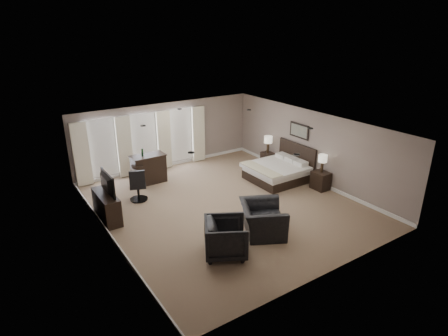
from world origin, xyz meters
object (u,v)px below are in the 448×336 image
bed (274,165)px  nightstand_far (267,159)px  dresser (107,207)px  armchair_far (226,236)px  desk_chair (138,184)px  nightstand_near (321,181)px  lamp_far (268,144)px  bar_counter (149,169)px  bar_stool_right (152,165)px  armchair_near (263,214)px  bar_stool_left (138,177)px  lamp_near (322,164)px  tv (105,192)px

bed → nightstand_far: size_ratio=3.74×
dresser → armchair_far: bearing=-60.9°
dresser → desk_chair: 1.46m
nightstand_far → desk_chair: desk_chair is taller
bed → nightstand_near: size_ratio=3.12×
lamp_far → nightstand_near: bearing=-90.0°
bar_counter → bar_stool_right: size_ratio=1.58×
lamp_far → armchair_far: (-5.00, -4.40, -0.35)m
armchair_near → bar_counter: 5.20m
dresser → armchair_far: 3.95m
nightstand_far → armchair_near: armchair_near is taller
bar_stool_left → desk_chair: desk_chair is taller
bar_counter → bed: bearing=-31.8°
bar_stool_left → bed: bearing=-26.5°
bar_stool_left → bar_stool_right: (0.90, 0.87, -0.03)m
nightstand_far → bar_stool_left: (-5.29, 0.75, 0.15)m
bed → dresser: bearing=175.2°
lamp_near → armchair_far: (-5.00, -1.50, -0.43)m
bar_stool_left → bar_stool_right: bearing=44.0°
lamp_far → armchair_near: lamp_far is taller
armchair_far → lamp_far: bearing=-19.7°
bed → nightstand_near: 1.73m
lamp_near → tv: 7.19m
lamp_near → bar_stool_right: bearing=134.1°
bar_counter → desk_chair: bearing=-126.8°
bed → nightstand_near: bed is taller
nightstand_near → armchair_near: (-3.58, -1.19, 0.26)m
nightstand_near → bed: bearing=121.5°
lamp_near → bar_counter: bearing=141.1°
lamp_near → bar_stool_left: (-5.29, 3.65, -0.53)m
bed → tv: bed is taller
bed → nightstand_far: 1.74m
lamp_far → desk_chair: (-5.67, -0.22, -0.31)m
dresser → armchair_near: armchair_near is taller
armchair_far → bar_stool_right: size_ratio=1.36×
tv → desk_chair: desk_chair is taller
lamp_near → bar_counter: (-4.78, 3.86, -0.42)m
lamp_far → desk_chair: 5.68m
armchair_near → bar_stool_right: size_ratio=1.72×
desk_chair → tv: bearing=49.4°
tv → lamp_near: bearing=-105.8°
bar_counter → tv: bearing=-138.2°
dresser → bar_stool_left: bar_stool_left is taller
lamp_near → tv: lamp_near is taller
bed → bar_counter: bearing=148.2°
bed → lamp_near: (0.89, -1.45, 0.32)m
tv → desk_chair: (1.25, 0.73, -0.33)m
nightstand_far → bar_counter: bar_counter is taller
bed → lamp_far: size_ratio=2.86×
nightstand_far → armchair_far: armchair_far is taller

